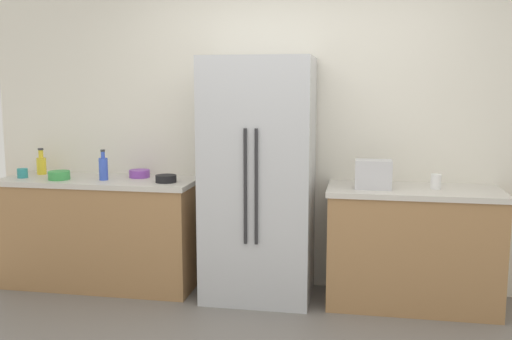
{
  "coord_description": "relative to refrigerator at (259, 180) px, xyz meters",
  "views": [
    {
      "loc": [
        0.52,
        -2.96,
        1.65
      ],
      "look_at": [
        -0.1,
        0.39,
        1.14
      ],
      "focal_mm": 39.85,
      "sensor_mm": 36.0,
      "label": 1
    }
  ],
  "objects": [
    {
      "name": "refrigerator",
      "position": [
        0.0,
        0.0,
        0.0
      ],
      "size": [
        0.83,
        0.64,
        1.86
      ],
      "color": "#B7BABF",
      "rests_on": "ground_plane"
    },
    {
      "name": "kitchen_back_panel",
      "position": [
        0.24,
        0.37,
        0.48
      ],
      "size": [
        5.23,
        0.1,
        2.83
      ],
      "primitive_type": "cube",
      "color": "silver",
      "rests_on": "ground_plane"
    },
    {
      "name": "bowl_a",
      "position": [
        -1.63,
        -0.07,
        0.0
      ],
      "size": [
        0.17,
        0.17,
        0.07
      ],
      "primitive_type": "cylinder",
      "color": "green",
      "rests_on": "counter_left"
    },
    {
      "name": "bowl_b",
      "position": [
        -0.73,
        -0.04,
        -0.01
      ],
      "size": [
        0.16,
        0.16,
        0.06
      ],
      "primitive_type": "cylinder",
      "color": "black",
      "rests_on": "counter_left"
    },
    {
      "name": "cup_a",
      "position": [
        -1.97,
        -0.05,
        0.0
      ],
      "size": [
        0.08,
        0.08,
        0.08
      ],
      "primitive_type": "cylinder",
      "color": "teal",
      "rests_on": "counter_left"
    },
    {
      "name": "bowl_c",
      "position": [
        -1.03,
        0.15,
        -0.0
      ],
      "size": [
        0.17,
        0.17,
        0.06
      ],
      "primitive_type": "cylinder",
      "color": "purple",
      "rests_on": "counter_left"
    },
    {
      "name": "bottle_b",
      "position": [
        -1.92,
        0.16,
        0.05
      ],
      "size": [
        0.08,
        0.08,
        0.22
      ],
      "color": "yellow",
      "rests_on": "counter_left"
    },
    {
      "name": "counter_right",
      "position": [
        1.17,
        0.03,
        -0.48
      ],
      "size": [
        1.27,
        0.59,
        0.9
      ],
      "color": "#9E7247",
      "rests_on": "ground_plane"
    },
    {
      "name": "toaster",
      "position": [
        0.86,
        -0.03,
        0.07
      ],
      "size": [
        0.26,
        0.16,
        0.21
      ],
      "primitive_type": "cube",
      "color": "silver",
      "rests_on": "counter_right"
    },
    {
      "name": "counter_left",
      "position": [
        -1.33,
        0.03,
        -0.48
      ],
      "size": [
        1.61,
        0.59,
        0.9
      ],
      "color": "#9E7247",
      "rests_on": "ground_plane"
    },
    {
      "name": "bottle_a",
      "position": [
        -1.26,
        -0.03,
        0.06
      ],
      "size": [
        0.07,
        0.07,
        0.25
      ],
      "color": "blue",
      "rests_on": "counter_left"
    },
    {
      "name": "cup_b",
      "position": [
        1.32,
        0.04,
        0.02
      ],
      "size": [
        0.08,
        0.08,
        0.11
      ],
      "primitive_type": "cylinder",
      "color": "white",
      "rests_on": "counter_right"
    }
  ]
}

